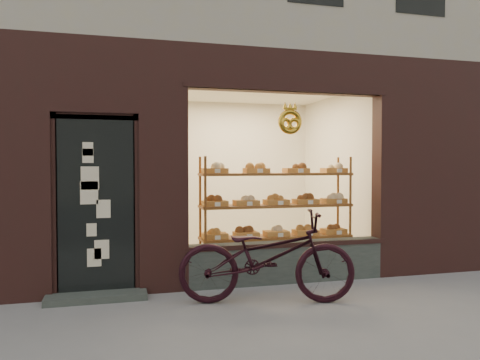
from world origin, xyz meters
name	(u,v)px	position (x,y,z in m)	size (l,w,h in m)	color
ground	(325,343)	(0.00, 0.00, 0.00)	(90.00, 90.00, 0.00)	slate
display_shelf	(276,215)	(0.45, 2.55, 0.86)	(2.20, 0.45, 1.70)	#5E2F13
bicycle	(267,257)	(-0.11, 1.29, 0.53)	(0.70, 2.02, 1.06)	black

